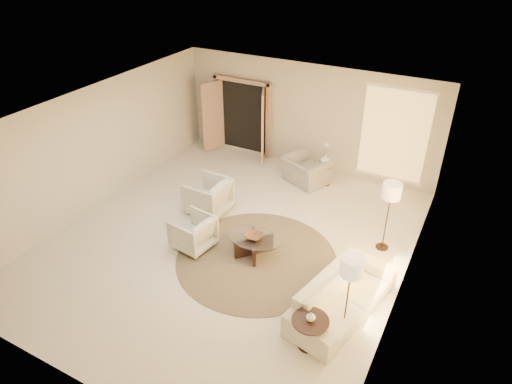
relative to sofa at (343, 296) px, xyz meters
The scene contains 18 objects.
room 3.05m from the sofa, 163.15° to the left, with size 7.04×8.04×2.83m.
windows_right 1.55m from the sofa, 52.26° to the left, with size 0.10×6.40×2.40m, color #FFC366, non-canonical shape.
window_back_corner 4.90m from the sofa, 95.17° to the left, with size 1.70×0.10×2.40m, color #FFC366, non-canonical shape.
curtains_right 2.17m from the sofa, 69.93° to the left, with size 0.06×5.20×2.60m, color tan, non-canonical shape.
french_doors 6.60m from the sofa, 134.91° to the left, with size 1.95×0.66×2.16m.
area_rug 2.08m from the sofa, 164.00° to the left, with size 3.23×3.23×0.01m, color #3D2F21.
sofa is the anchor object (origin of this frame).
armchair_left 4.08m from the sofa, 157.39° to the left, with size 0.88×0.83×0.91m, color beige.
armchair_right 3.32m from the sofa, behind, with size 0.75×0.71×0.78m, color beige.
accent_chair 4.52m from the sofa, 120.69° to the left, with size 1.06×0.69×0.93m, color gray.
coffee_table 2.19m from the sofa, 162.41° to the left, with size 1.22×1.22×0.41m.
end_table 0.99m from the sofa, 102.57° to the right, with size 0.59×0.59×0.56m.
side_table 4.46m from the sofa, 114.70° to the left, with size 0.47×0.47×0.55m.
floor_lamp_near 2.31m from the sofa, 85.42° to the left, with size 0.37×0.37×1.53m.
floor_lamp_far 1.05m from the sofa, 67.34° to the right, with size 0.37×0.37×1.52m.
bowl 2.19m from the sofa, 162.41° to the left, with size 0.35×0.35×0.09m, color brown.
end_vase 1.03m from the sofa, 102.57° to the right, with size 0.15×0.15×0.16m, color silver.
side_vase 4.48m from the sofa, 114.70° to the left, with size 0.26×0.26×0.27m, color silver.
Camera 1 is at (4.12, -6.60, 5.85)m, focal length 32.00 mm.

